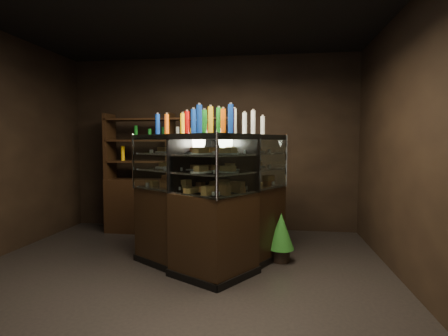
{
  "coord_description": "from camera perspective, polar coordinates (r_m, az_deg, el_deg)",
  "views": [
    {
      "loc": [
        1.11,
        -3.56,
        1.51
      ],
      "look_at": [
        0.55,
        0.33,
        1.23
      ],
      "focal_mm": 28.0,
      "sensor_mm": 36.0,
      "label": 1
    }
  ],
  "objects": [
    {
      "name": "ground",
      "position": [
        4.02,
        -8.84,
        -18.03
      ],
      "size": [
        5.0,
        5.0,
        0.0
      ],
      "primitive_type": "plane",
      "color": "black",
      "rests_on": "ground"
    },
    {
      "name": "room_shell",
      "position": [
        3.75,
        -9.17,
        10.64
      ],
      "size": [
        5.02,
        5.02,
        3.01
      ],
      "color": "black",
      "rests_on": "ground"
    },
    {
      "name": "display_case",
      "position": [
        4.32,
        -1.88,
        -8.94
      ],
      "size": [
        1.96,
        1.66,
        1.62
      ],
      "rotation": [
        0.0,
        0.0,
        0.23
      ],
      "color": "black",
      "rests_on": "ground"
    },
    {
      "name": "food_display",
      "position": [
        4.21,
        -1.9,
        0.45
      ],
      "size": [
        1.49,
        1.26,
        0.49
      ],
      "color": "#D8844D",
      "rests_on": "display_case"
    },
    {
      "name": "bottles_top",
      "position": [
        4.22,
        -1.92,
        7.42
      ],
      "size": [
        1.31,
        1.11,
        0.3
      ],
      "color": "#147223",
      "rests_on": "display_case"
    },
    {
      "name": "potted_conifer",
      "position": [
        4.56,
        9.32,
        -10.0
      ],
      "size": [
        0.33,
        0.33,
        0.71
      ],
      "rotation": [
        0.0,
        0.0,
        0.36
      ],
      "color": "black",
      "rests_on": "ground"
    },
    {
      "name": "back_shelving",
      "position": [
        5.93,
        -8.6,
        -4.66
      ],
      "size": [
        2.22,
        0.43,
        2.0
      ],
      "rotation": [
        0.0,
        0.0,
        -0.01
      ],
      "color": "black",
      "rests_on": "ground"
    }
  ]
}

